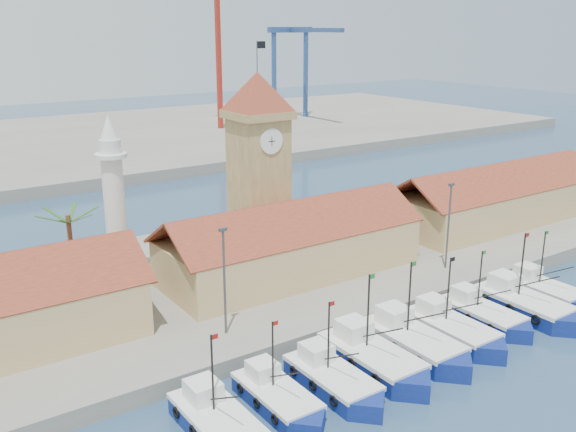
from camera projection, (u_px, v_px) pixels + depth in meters
ground at (437, 369)px, 49.95m from camera, size 400.00×400.00×0.00m
quay at (270, 268)px, 68.70m from camera, size 140.00×32.00×1.50m
terminal at (51, 146)px, 136.59m from camera, size 240.00×80.00×2.00m
boat_0 at (221, 426)px, 41.50m from camera, size 3.54×9.70×7.34m
boat_1 at (279, 400)px, 44.59m from camera, size 3.23×8.85×6.69m
boat_2 at (335, 382)px, 46.70m from camera, size 3.45×9.46×7.16m
boat_3 at (375, 361)px, 49.50m from camera, size 3.90×10.68×8.08m
boat_4 at (416, 344)px, 51.98m from camera, size 3.91×10.72×8.11m
boat_5 at (454, 332)px, 54.27m from camera, size 3.66×10.04×7.60m
boat_6 at (484, 316)px, 57.27m from camera, size 3.40×9.31×7.04m
boat_7 at (527, 307)px, 58.96m from camera, size 3.92×10.73×8.12m
boat_8 at (546, 292)px, 62.38m from camera, size 3.45×9.44×7.15m
hall_center at (291, 249)px, 64.61m from camera, size 27.04×10.13×7.61m
hall_right at (496, 202)px, 81.94m from camera, size 31.20×10.13×7.61m
clock_tower at (258, 162)px, 67.07m from camera, size 5.80×5.80×22.70m
minaret at (114, 199)px, 61.16m from camera, size 3.00×3.00×16.30m
palm_tree at (71, 250)px, 57.87m from camera, size 5.60×5.03×8.39m
lamp_posts at (346, 247)px, 57.85m from camera, size 80.70×0.25×9.03m
crane_red_right at (221, 20)px, 144.86m from camera, size 1.00×33.94×44.53m
gantry at (298, 48)px, 162.08m from camera, size 13.00×22.00×23.20m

